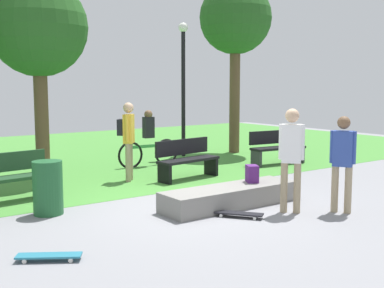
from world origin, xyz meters
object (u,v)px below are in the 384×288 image
skateboard_by_ledge (239,214)px  tree_leaning_ash (38,30)px  park_bench_near_path (277,147)px  park_bench_near_lamppost (8,176)px  skater_watching (291,152)px  concrete_ledge (230,196)px  backpack_on_ledge (252,174)px  skater_performing_trick (343,157)px  park_bench_by_oak (187,158)px  trash_bin (48,188)px  cyclist_on_bicycle (149,142)px  pedestrian_with_backpack (128,134)px  lamp_post (183,75)px  tree_young_birch (235,20)px  skateboard_spare (49,256)px

skateboard_by_ledge → tree_leaning_ash: 6.51m
park_bench_near_path → park_bench_near_lamppost: bearing=-178.4°
skater_watching → park_bench_near_lamppost: (-3.66, 3.61, -0.57)m
concrete_ledge → backpack_on_ledge: bearing=6.5°
skater_performing_trick → park_bench_by_oak: skater_performing_trick is taller
trash_bin → cyclist_on_bicycle: (3.95, 3.30, 0.18)m
pedestrian_with_backpack → cyclist_on_bicycle: bearing=46.4°
skater_watching → pedestrian_with_backpack: skater_watching is taller
tree_leaning_ash → lamp_post: bearing=10.3°
tree_leaning_ash → park_bench_near_path: bearing=-17.9°
lamp_post → pedestrian_with_backpack: lamp_post is taller
park_bench_near_lamppost → tree_young_birch: bearing=18.8°
park_bench_near_lamppost → concrete_ledge: bearing=-40.7°
tree_young_birch → pedestrian_with_backpack: 6.25m
skateboard_by_ledge → lamp_post: size_ratio=0.19×
park_bench_by_oak → cyclist_on_bicycle: size_ratio=0.91×
skater_watching → park_bench_near_path: 5.24m
skateboard_spare → skater_watching: bearing=-1.8°
tree_leaning_ash → trash_bin: (-1.11, -3.38, -2.96)m
backpack_on_ledge → skater_performing_trick: size_ratio=0.19×
concrete_ledge → park_bench_by_oak: park_bench_by_oak is taller
concrete_ledge → skateboard_by_ledge: bearing=-119.6°
skateboard_spare → tree_young_birch: (8.30, 6.13, 4.06)m
skater_watching → park_bench_near_path: size_ratio=1.08×
concrete_ledge → skater_watching: skater_watching is taller
park_bench_near_path → tree_leaning_ash: (-5.81, 1.88, 2.93)m
skater_performing_trick → park_bench_near_path: skater_performing_trick is taller
skateboard_by_ledge → tree_leaning_ash: bearing=104.0°
trash_bin → cyclist_on_bicycle: 5.15m
backpack_on_ledge → skateboard_spare: (-4.21, -0.87, -0.46)m
skater_performing_trick → tree_young_birch: size_ratio=0.31×
park_bench_near_path → backpack_on_ledge: bearing=-141.2°
backpack_on_ledge → cyclist_on_bicycle: cyclist_on_bicycle is taller
concrete_ledge → park_bench_by_oak: (0.88, 2.59, 0.30)m
skater_watching → park_bench_by_oak: 3.58m
backpack_on_ledge → pedestrian_with_backpack: bearing=45.0°
cyclist_on_bicycle → skateboard_spare: bearing=-130.9°
skateboard_spare → tree_leaning_ash: bearing=71.0°
tree_leaning_ash → cyclist_on_bicycle: tree_leaning_ash is taller
skater_watching → skateboard_by_ledge: bearing=163.0°
park_bench_near_path → tree_young_birch: bearing=76.6°
concrete_ledge → park_bench_near_path: park_bench_near_path is taller
park_bench_by_oak → concrete_ledge: bearing=-108.7°
skater_performing_trick → park_bench_near_path: bearing=56.7°
trash_bin → park_bench_near_path: bearing=12.2°
park_bench_by_oak → pedestrian_with_backpack: bearing=155.0°
lamp_post → skateboard_spare: bearing=-135.5°
backpack_on_ledge → trash_bin: (-3.41, 1.32, -0.07)m
skater_watching → cyclist_on_bicycle: size_ratio=0.98×
skateboard_spare → pedestrian_with_backpack: pedestrian_with_backpack is taller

